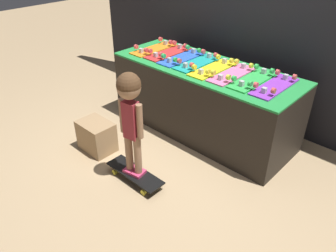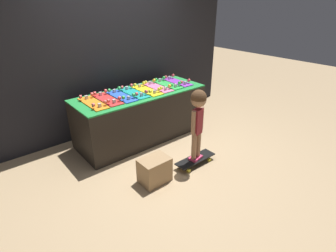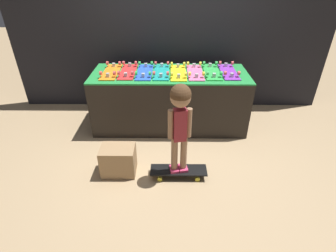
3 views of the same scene
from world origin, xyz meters
The scene contains 14 objects.
ground_plane centered at (0.00, 0.00, 0.00)m, with size 16.00×16.00×0.00m, color tan.
back_wall centered at (0.00, 1.28, 1.17)m, with size 4.87×0.10×2.35m.
display_rack centered at (0.00, 0.59, 0.40)m, with size 2.12×0.80×0.80m.
skateboard_orange_on_rack centered at (-0.80, 0.59, 0.81)m, with size 0.21×0.63×0.09m.
skateboard_red_on_rack centered at (-0.57, 0.61, 0.81)m, with size 0.21×0.63×0.09m.
skateboard_blue_on_rack centered at (-0.34, 0.59, 0.81)m, with size 0.21×0.63×0.09m.
skateboard_teal_on_rack centered at (-0.11, 0.60, 0.81)m, with size 0.21×0.63×0.09m.
skateboard_yellow_on_rack centered at (0.11, 0.57, 0.81)m, with size 0.21×0.63×0.09m.
skateboard_pink_on_rack centered at (0.34, 0.59, 0.81)m, with size 0.21×0.63×0.09m.
skateboard_green_on_rack centered at (0.57, 0.60, 0.81)m, with size 0.21×0.63×0.09m.
skateboard_purple_on_rack centered at (0.80, 0.61, 0.81)m, with size 0.21×0.63×0.09m.
skateboard_on_floor centered at (0.10, -0.57, 0.07)m, with size 0.63×0.19×0.09m.
child centered at (0.10, -0.57, 0.80)m, with size 0.24×0.21×1.01m.
storage_box centered at (-0.57, -0.51, 0.17)m, with size 0.38×0.27×0.33m.
Camera 3 is at (0.01, -2.82, 2.01)m, focal length 28.00 mm.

